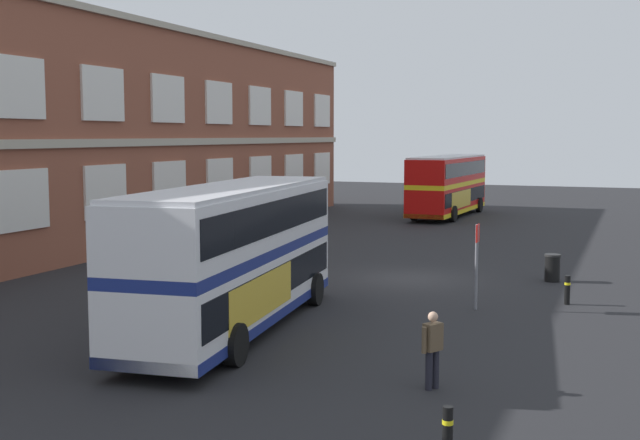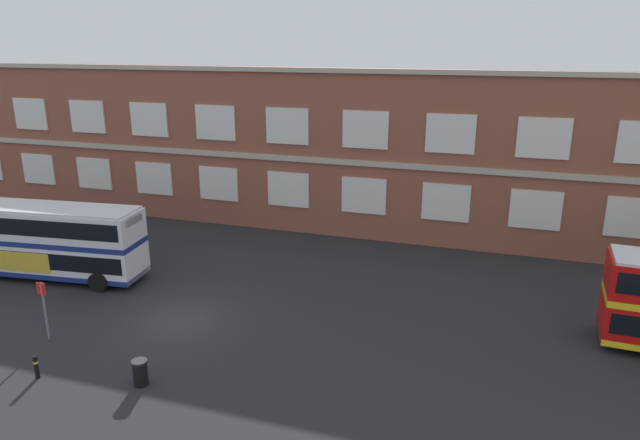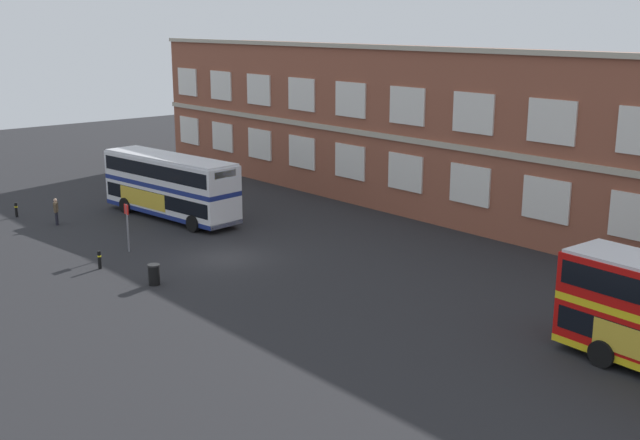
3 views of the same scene
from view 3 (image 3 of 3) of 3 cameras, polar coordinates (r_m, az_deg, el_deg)
The scene contains 8 objects.
ground_plane at distance 43.86m, azimuth -4.70°, elevation -2.27°, with size 120.00×120.00×0.00m, color #232326.
brick_terminal_building at distance 53.44m, azimuth 9.27°, elevation 6.45°, with size 57.64×8.19×10.97m.
double_decker_near at distance 51.52m, azimuth -10.85°, elevation 2.49°, with size 11.22×3.84×4.07m.
waiting_passenger at distance 51.80m, azimuth -18.65°, elevation 0.67°, with size 0.60×0.41×1.70m.
bus_stand_flag at distance 44.49m, azimuth -13.84°, elevation -0.22°, with size 0.44×0.10×2.70m.
station_litter_bin at distance 38.94m, azimuth -11.98°, elevation -3.90°, with size 0.60×0.60×1.03m.
safety_bollard_west at distance 42.10m, azimuth -15.75°, elevation -2.79°, with size 0.19×0.19×0.95m.
safety_bollard_east at distance 54.90m, azimuth -21.23°, elevation 0.71°, with size 0.19×0.19×0.95m.
Camera 3 is at (34.05, -22.66, 12.49)m, focal length 43.99 mm.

